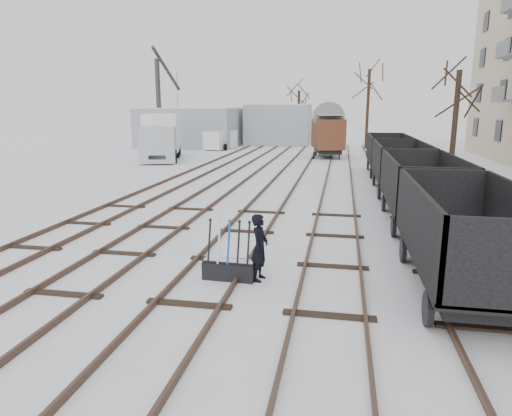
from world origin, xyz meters
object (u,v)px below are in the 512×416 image
at_px(freight_wagon_a, 466,253).
at_px(panel_van, 221,140).
at_px(worker, 260,248).
at_px(lorry, 161,136).
at_px(crane, 160,122).
at_px(ground_frame, 229,268).
at_px(box_van_wagon, 328,133).

distance_m(freight_wagon_a, panel_van, 37.34).
bearing_deg(worker, freight_wagon_a, -81.50).
xyz_separation_m(worker, panel_van, (-10.19, 34.36, 0.12)).
relative_size(lorry, crane, 0.83).
height_order(ground_frame, lorry, lorry).
height_order(lorry, panel_van, lorry).
xyz_separation_m(lorry, panel_van, (2.35, 9.72, -0.93)).
height_order(freight_wagon_a, lorry, lorry).
relative_size(worker, crane, 0.17).
relative_size(panel_van, crane, 0.44).
bearing_deg(crane, worker, -58.06).
relative_size(ground_frame, box_van_wagon, 0.30).
relative_size(freight_wagon_a, panel_van, 1.36).
bearing_deg(lorry, panel_van, 59.52).
bearing_deg(lorry, crane, 95.41).
xyz_separation_m(freight_wagon_a, panel_van, (-14.96, 34.21, 0.01)).
height_order(box_van_wagon, panel_van, box_van_wagon).
bearing_deg(ground_frame, box_van_wagon, 89.93).
relative_size(ground_frame, lorry, 0.18).
bearing_deg(worker, ground_frame, 104.35).
xyz_separation_m(box_van_wagon, crane, (-17.58, 6.57, 0.59)).
bearing_deg(ground_frame, worker, 10.30).
xyz_separation_m(worker, box_van_wagon, (0.65, 28.76, 1.24)).
bearing_deg(panel_van, freight_wagon_a, -54.40).
xyz_separation_m(freight_wagon_a, lorry, (-17.31, 24.49, 0.94)).
distance_m(panel_van, crane, 7.02).
distance_m(freight_wagon_a, lorry, 30.00).
height_order(freight_wagon_a, panel_van, freight_wagon_a).
relative_size(freight_wagon_a, lorry, 0.72).
height_order(worker, box_van_wagon, box_van_wagon).
xyz_separation_m(lorry, crane, (-4.39, 10.70, 0.78)).
xyz_separation_m(ground_frame, panel_van, (-9.44, 34.46, 0.67)).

